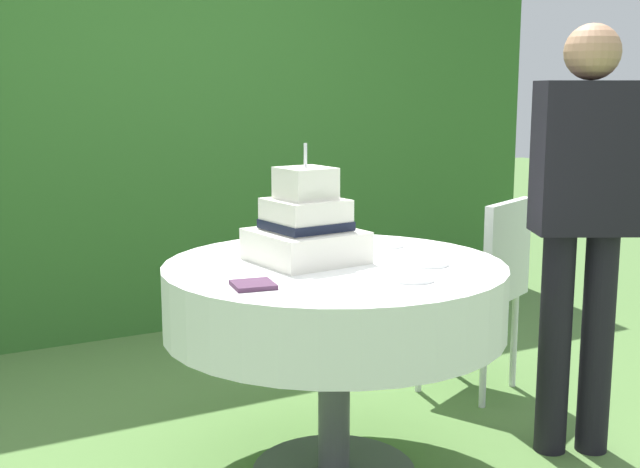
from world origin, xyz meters
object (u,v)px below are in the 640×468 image
at_px(napkin_stack, 253,285).
at_px(serving_plate_near, 413,279).
at_px(cake_table, 334,299).
at_px(serving_plate_far, 390,245).
at_px(serving_plate_right, 429,263).
at_px(standing_person, 583,212).
at_px(garden_chair, 485,277).
at_px(serving_plate_left, 325,237).
at_px(wedding_cake, 306,227).

bearing_deg(napkin_stack, serving_plate_near, -18.54).
bearing_deg(cake_table, napkin_stack, -155.45).
relative_size(serving_plate_near, serving_plate_far, 1.24).
height_order(serving_plate_right, standing_person, standing_person).
distance_m(serving_plate_near, garden_chair, 1.17).
bearing_deg(serving_plate_left, garden_chair, -3.68).
height_order(wedding_cake, serving_plate_far, wedding_cake).
bearing_deg(serving_plate_far, cake_table, -153.91).
bearing_deg(serving_plate_near, serving_plate_right, 41.65).
bearing_deg(serving_plate_near, napkin_stack, 161.46).
height_order(serving_plate_near, serving_plate_left, same).
relative_size(serving_plate_right, standing_person, 0.08).
bearing_deg(serving_plate_left, serving_plate_far, -62.33).
distance_m(serving_plate_right, garden_chair, 0.94).
bearing_deg(napkin_stack, garden_chair, 21.82).
bearing_deg(serving_plate_far, serving_plate_near, -115.95).
relative_size(garden_chair, standing_person, 0.56).
relative_size(cake_table, standing_person, 0.74).
xyz_separation_m(serving_plate_right, napkin_stack, (-0.66, 0.00, 0.00)).
distance_m(napkin_stack, garden_chair, 1.50).
distance_m(serving_plate_right, napkin_stack, 0.66).
relative_size(cake_table, garden_chair, 1.33).
relative_size(wedding_cake, serving_plate_near, 3.07).
distance_m(cake_table, garden_chair, 1.06).
distance_m(serving_plate_near, serving_plate_left, 0.77).
height_order(serving_plate_far, standing_person, standing_person).
height_order(serving_plate_right, garden_chair, garden_chair).
bearing_deg(serving_plate_right, standing_person, -7.92).
distance_m(garden_chair, standing_person, 0.75).
xyz_separation_m(serving_plate_near, serving_plate_left, (0.11, 0.76, 0.00)).
xyz_separation_m(serving_plate_far, garden_chair, (0.65, 0.21, -0.24)).
relative_size(serving_plate_far, standing_person, 0.07).
bearing_deg(serving_plate_right, serving_plate_left, 96.68).
bearing_deg(garden_chair, napkin_stack, -158.18).
height_order(serving_plate_left, standing_person, standing_person).
bearing_deg(standing_person, serving_plate_far, 142.46).
xyz_separation_m(cake_table, garden_chair, (0.99, 0.37, -0.11)).
xyz_separation_m(serving_plate_left, standing_person, (0.70, -0.69, 0.15)).
bearing_deg(garden_chair, serving_plate_right, -142.46).
relative_size(cake_table, serving_plate_far, 10.96).
distance_m(serving_plate_far, napkin_stack, 0.80).
xyz_separation_m(serving_plate_near, garden_chair, (0.90, 0.71, -0.24)).
bearing_deg(wedding_cake, serving_plate_near, -69.45).
distance_m(serving_plate_near, serving_plate_far, 0.56).
height_order(cake_table, serving_plate_right, serving_plate_right).
height_order(serving_plate_far, serving_plate_left, same).
bearing_deg(serving_plate_near, standing_person, 5.06).
distance_m(serving_plate_left, standing_person, 0.99).
bearing_deg(standing_person, garden_chair, 81.66).
height_order(cake_table, serving_plate_far, serving_plate_far).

